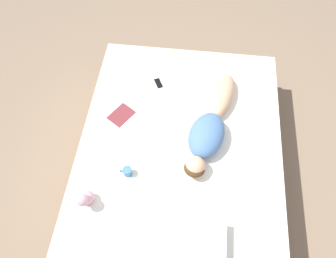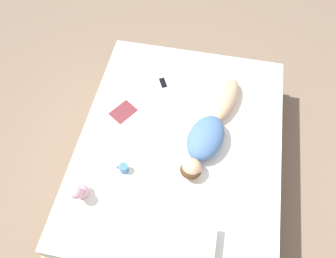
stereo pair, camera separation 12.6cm
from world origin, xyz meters
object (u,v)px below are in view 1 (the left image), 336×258
(person, at_px, (210,126))
(cell_phone, at_px, (158,83))
(open_magazine, at_px, (131,123))
(coffee_mug, at_px, (127,171))

(person, relative_size, cell_phone, 7.00)
(person, distance_m, open_magazine, 0.73)
(coffee_mug, xyz_separation_m, cell_phone, (-0.14, -1.00, -0.04))
(coffee_mug, bearing_deg, person, -143.28)
(open_magazine, height_order, cell_phone, same)
(person, height_order, open_magazine, person)
(person, relative_size, open_magazine, 1.87)
(open_magazine, bearing_deg, person, -147.59)
(coffee_mug, bearing_deg, open_magazine, -83.62)
(person, xyz_separation_m, cell_phone, (0.53, -0.50, -0.09))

